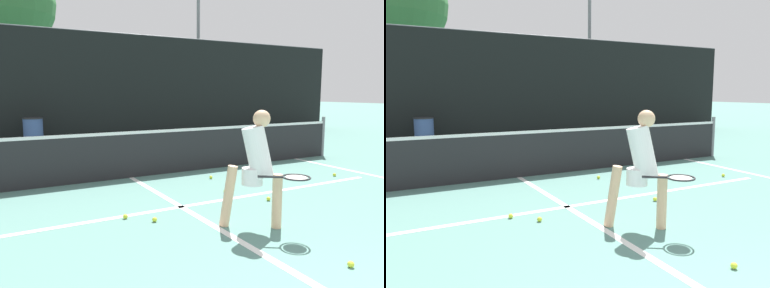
{
  "view_description": "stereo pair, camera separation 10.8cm",
  "coord_description": "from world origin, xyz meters",
  "views": [
    {
      "loc": [
        -2.51,
        -0.46,
        1.74
      ],
      "look_at": [
        0.21,
        4.47,
        0.95
      ],
      "focal_mm": 35.0,
      "sensor_mm": 36.0,
      "label": 1
    },
    {
      "loc": [
        -2.41,
        -0.51,
        1.74
      ],
      "look_at": [
        0.21,
        4.47,
        0.95
      ],
      "focal_mm": 35.0,
      "sensor_mm": 36.0,
      "label": 2
    }
  ],
  "objects": [
    {
      "name": "fence_back",
      "position": [
        0.0,
        12.77,
        1.9
      ],
      "size": [
        24.0,
        0.06,
        3.82
      ],
      "color": "black",
      "rests_on": "ground"
    },
    {
      "name": "player_practicing",
      "position": [
        0.45,
        3.22,
        0.83
      ],
      "size": [
        0.91,
        1.0,
        1.52
      ],
      "rotation": [
        0.0,
        0.0,
        -0.6
      ],
      "color": "#DBAD84",
      "rests_on": "ground"
    },
    {
      "name": "parked_car",
      "position": [
        4.25,
        16.46,
        0.57
      ],
      "size": [
        1.89,
        4.41,
        1.36
      ],
      "color": "navy",
      "rests_on": "ground"
    },
    {
      "name": "tennis_ball_scattered_7",
      "position": [
        1.37,
        5.8,
        0.03
      ],
      "size": [
        0.07,
        0.07,
        0.07
      ],
      "primitive_type": "sphere",
      "color": "#D1E033",
      "rests_on": "ground"
    },
    {
      "name": "building_far",
      "position": [
        0.0,
        28.06,
        2.95
      ],
      "size": [
        36.0,
        2.4,
        5.9
      ],
      "primitive_type": "cube",
      "color": "#B2ADA3",
      "rests_on": "ground"
    },
    {
      "name": "floodlight_mast",
      "position": [
        6.9,
        15.98,
        4.97
      ],
      "size": [
        1.1,
        0.24,
        7.7
      ],
      "color": "slate",
      "rests_on": "ground"
    },
    {
      "name": "tennis_ball_scattered_4",
      "position": [
        0.58,
        1.87,
        0.03
      ],
      "size": [
        0.07,
        0.07,
        0.07
      ],
      "primitive_type": "sphere",
      "color": "#D1E033",
      "rests_on": "ground"
    },
    {
      "name": "tennis_ball_scattered_2",
      "position": [
        3.74,
        4.77,
        0.03
      ],
      "size": [
        0.07,
        0.07,
        0.07
      ],
      "primitive_type": "sphere",
      "color": "#D1E033",
      "rests_on": "ground"
    },
    {
      "name": "tennis_ball_scattered_9",
      "position": [
        -0.92,
        4.34,
        0.03
      ],
      "size": [
        0.07,
        0.07,
        0.07
      ],
      "primitive_type": "sphere",
      "color": "#D1E033",
      "rests_on": "ground"
    },
    {
      "name": "net",
      "position": [
        0.0,
        6.69,
        0.51
      ],
      "size": [
        11.09,
        0.09,
        1.07
      ],
      "color": "slate",
      "rests_on": "ground"
    },
    {
      "name": "court_service_line",
      "position": [
        0.0,
        4.44,
        0.0
      ],
      "size": [
        8.25,
        0.1,
        0.01
      ],
      "primitive_type": "cube",
      "color": "white",
      "rests_on": "ground"
    },
    {
      "name": "tennis_ball_scattered_6",
      "position": [
        1.38,
        4.05,
        0.03
      ],
      "size": [
        0.07,
        0.07,
        0.07
      ],
      "primitive_type": "sphere",
      "color": "#D1E033",
      "rests_on": "ground"
    },
    {
      "name": "trash_bin",
      "position": [
        -1.27,
        11.92,
        0.48
      ],
      "size": [
        0.6,
        0.6,
        0.96
      ],
      "color": "#384C7F",
      "rests_on": "ground"
    },
    {
      "name": "tree_west",
      "position": [
        -1.46,
        19.58,
        5.85
      ],
      "size": [
        4.66,
        4.66,
        8.2
      ],
      "color": "brown",
      "rests_on": "ground"
    },
    {
      "name": "tennis_ball_scattered_8",
      "position": [
        2.82,
        4.97,
        0.03
      ],
      "size": [
        0.07,
        0.07,
        0.07
      ],
      "primitive_type": "sphere",
      "color": "#D1E033",
      "rests_on": "ground"
    },
    {
      "name": "tennis_ball_scattered_1",
      "position": [
        1.03,
        4.77,
        0.03
      ],
      "size": [
        0.07,
        0.07,
        0.07
      ],
      "primitive_type": "sphere",
      "color": "#D1E033",
      "rests_on": "ground"
    },
    {
      "name": "court_center_mark",
      "position": [
        0.0,
        3.87,
        0.0
      ],
      "size": [
        0.1,
        5.63,
        0.01
      ],
      "primitive_type": "cube",
      "color": "white",
      "rests_on": "ground"
    },
    {
      "name": "tennis_ball_scattered_5",
      "position": [
        -0.62,
        4.03,
        0.03
      ],
      "size": [
        0.07,
        0.07,
        0.07
      ],
      "primitive_type": "sphere",
      "color": "#D1E033",
      "rests_on": "ground"
    }
  ]
}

